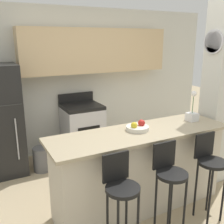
{
  "coord_description": "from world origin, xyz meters",
  "views": [
    {
      "loc": [
        -1.61,
        -2.37,
        2.0
      ],
      "look_at": [
        0.0,
        0.73,
        1.03
      ],
      "focal_mm": 42.0,
      "sensor_mm": 36.0,
      "label": 1
    }
  ],
  "objects": [
    {
      "name": "trash_bin",
      "position": [
        -0.85,
        1.48,
        0.19
      ],
      "size": [
        0.28,
        0.28,
        0.38
      ],
      "color": "#59595B",
      "rests_on": "ground_plane"
    },
    {
      "name": "fruit_bowl",
      "position": [
        -0.02,
        0.05,
        1.02
      ],
      "size": [
        0.27,
        0.27,
        0.12
      ],
      "color": "silver",
      "rests_on": "counter_bar"
    },
    {
      "name": "bar_stool_left",
      "position": [
        -0.57,
        -0.53,
        0.66
      ],
      "size": [
        0.32,
        0.32,
        1.0
      ],
      "color": "black",
      "rests_on": "ground_plane"
    },
    {
      "name": "counter_bar",
      "position": [
        0.0,
        0.0,
        0.5
      ],
      "size": [
        2.2,
        0.66,
        0.98
      ],
      "color": "beige",
      "rests_on": "ground_plane"
    },
    {
      "name": "pillar_right",
      "position": [
        1.31,
        0.09,
        1.28
      ],
      "size": [
        0.38,
        0.32,
        2.55
      ],
      "color": "silver",
      "rests_on": "ground_plane"
    },
    {
      "name": "orchid_vase",
      "position": [
        0.81,
        0.04,
        1.09
      ],
      "size": [
        0.13,
        0.13,
        0.4
      ],
      "color": "white",
      "rests_on": "counter_bar"
    },
    {
      "name": "stove_range",
      "position": [
        -0.05,
        1.78,
        0.46
      ],
      "size": [
        0.65,
        0.61,
        1.07
      ],
      "color": "silver",
      "rests_on": "ground_plane"
    },
    {
      "name": "bar_stool_mid",
      "position": [
        0.0,
        -0.53,
        0.66
      ],
      "size": [
        0.32,
        0.32,
        1.0
      ],
      "color": "black",
      "rests_on": "ground_plane"
    },
    {
      "name": "ground_plane",
      "position": [
        0.0,
        0.0,
        0.0
      ],
      "size": [
        14.0,
        14.0,
        0.0
      ],
      "primitive_type": "plane",
      "color": "tan"
    },
    {
      "name": "bar_stool_right",
      "position": [
        0.57,
        -0.53,
        0.66
      ],
      "size": [
        0.32,
        0.32,
        1.0
      ],
      "color": "black",
      "rests_on": "ground_plane"
    },
    {
      "name": "wall_back",
      "position": [
        0.13,
        2.05,
        1.51
      ],
      "size": [
        5.6,
        0.38,
        2.55
      ],
      "color": "silver",
      "rests_on": "ground_plane"
    }
  ]
}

